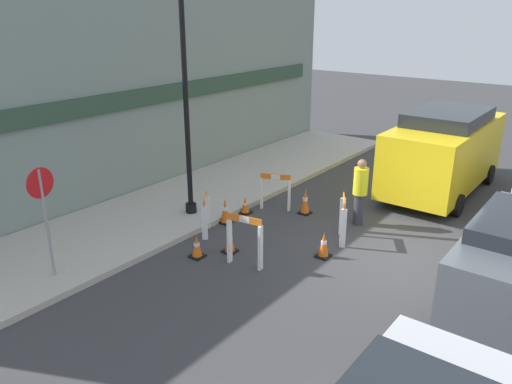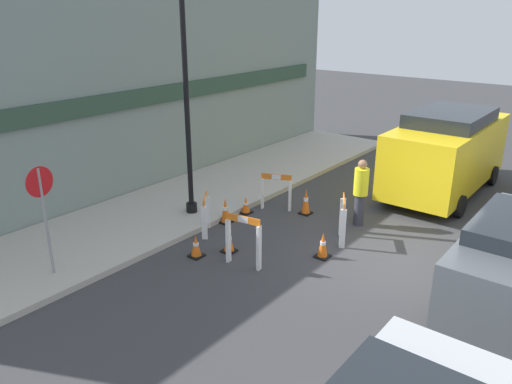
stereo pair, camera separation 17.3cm
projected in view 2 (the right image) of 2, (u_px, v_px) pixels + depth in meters
The scene contains 17 objects.
ground_plane at pixel (401, 262), 10.80m from camera, with size 60.00×60.00×0.00m, color #38383A.
sidewalk_slab at pixel (197, 197), 14.35m from camera, with size 18.00×3.33×0.14m.
storefront_facade at pixel (150, 97), 14.43m from camera, with size 18.00×0.22×5.50m.
streetlamp_post at pixel (184, 56), 11.75m from camera, with size 0.44×0.44×6.29m.
stop_sign at pixel (43, 204), 9.57m from camera, with size 0.60×0.11×2.25m.
barricade_0 at pixel (343, 219), 11.58m from camera, with size 0.72×0.49×1.09m.
barricade_1 at pixel (276, 191), 13.46m from camera, with size 0.46×0.80×1.01m.
barricade_2 at pixel (206, 214), 12.02m from camera, with size 0.65×0.54×0.98m.
barricade_3 at pixel (243, 240), 10.45m from camera, with size 0.26×0.81×1.15m.
traffic_cone_0 at pixel (323, 245), 10.92m from camera, with size 0.30×0.30×0.59m.
traffic_cone_1 at pixel (306, 202), 13.23m from camera, with size 0.30×0.30×0.71m.
traffic_cone_2 at pixel (246, 205), 13.32m from camera, with size 0.30×0.30×0.46m.
traffic_cone_3 at pixel (225, 211), 12.68m from camera, with size 0.30×0.30×0.68m.
traffic_cone_4 at pixel (229, 241), 11.17m from camera, with size 0.30×0.30×0.57m.
traffic_cone_5 at pixel (196, 246), 10.96m from camera, with size 0.30×0.30×0.51m.
person_worker at pixel (361, 191), 12.37m from camera, with size 0.50×0.50×1.71m.
work_van at pixel (447, 149), 14.47m from camera, with size 5.23×2.19×2.45m.
Camera 2 is at (-9.49, -3.47, 5.17)m, focal length 35.00 mm.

